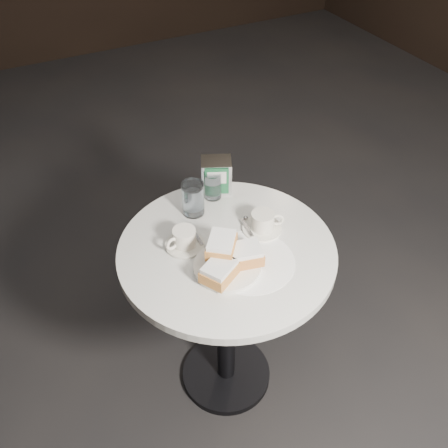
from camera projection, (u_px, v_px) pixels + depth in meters
ground at (226, 375)px, 2.08m from camera, size 7.00×7.00×0.00m
cafe_table at (227, 289)px, 1.72m from camera, size 0.70×0.70×0.74m
sugar_spill at (250, 261)px, 1.54m from camera, size 0.35×0.35×0.00m
beignet_plate at (228, 260)px, 1.50m from camera, size 0.25×0.25×0.10m
coffee_cup_left at (184, 239)px, 1.58m from camera, size 0.15×0.15×0.07m
coffee_cup_right at (263, 223)px, 1.63m from camera, size 0.17×0.17×0.07m
water_glass_left at (193, 199)px, 1.68m from camera, size 0.09×0.09×0.12m
water_glass_right at (213, 186)px, 1.75m from camera, size 0.06×0.06×0.10m
napkin_dispenser at (216, 175)px, 1.78m from camera, size 0.13×0.12×0.12m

